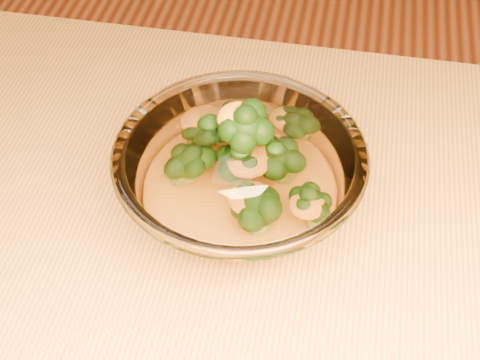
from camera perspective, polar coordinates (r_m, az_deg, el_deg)
glass_bowl at (r=0.57m, az=0.00°, el=-0.31°), size 0.21×0.21×0.09m
cheese_sauce at (r=0.58m, az=0.00°, el=-1.60°), size 0.12×0.12×0.03m
broccoli_heap at (r=0.57m, az=0.45°, el=1.98°), size 0.14×0.14×0.09m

